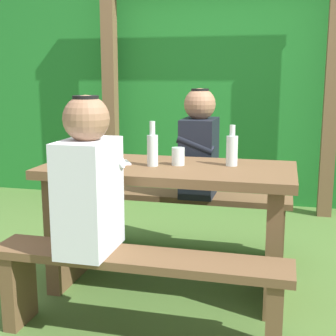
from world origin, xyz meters
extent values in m
plane|color=#496C2E|center=(0.00, 0.00, 0.00)|extent=(12.00, 12.00, 0.00)
cube|color=#207628|center=(0.00, 2.35, 1.06)|extent=(6.40, 0.75, 2.13)
cube|color=brown|center=(-1.00, 1.73, 1.03)|extent=(0.12, 0.12, 2.07)
cube|color=brown|center=(1.00, 1.73, 1.03)|extent=(0.12, 0.12, 2.07)
cube|color=brown|center=(0.00, 0.00, 0.70)|extent=(1.40, 0.64, 0.05)
cube|color=brown|center=(-0.60, 0.00, 0.34)|extent=(0.08, 0.54, 0.68)
cube|color=brown|center=(0.60, 0.00, 0.34)|extent=(0.08, 0.54, 0.68)
cube|color=brown|center=(0.00, -0.57, 0.40)|extent=(1.40, 0.24, 0.04)
cube|color=brown|center=(-0.62, -0.57, 0.19)|extent=(0.07, 0.22, 0.38)
cube|color=brown|center=(0.62, -0.57, 0.19)|extent=(0.07, 0.22, 0.38)
cube|color=brown|center=(0.00, 0.57, 0.40)|extent=(1.40, 0.24, 0.04)
cube|color=brown|center=(-0.62, 0.57, 0.19)|extent=(0.07, 0.22, 0.38)
cube|color=brown|center=(0.62, 0.57, 0.19)|extent=(0.07, 0.22, 0.38)
cube|color=silver|center=(-0.23, -0.57, 0.68)|extent=(0.22, 0.34, 0.52)
sphere|color=#936B4C|center=(-0.23, -0.57, 1.03)|extent=(0.21, 0.21, 0.21)
cylinder|color=black|center=(-0.23, -0.57, 1.12)|extent=(0.12, 0.12, 0.02)
cylinder|color=silver|center=(-0.23, -0.43, 0.78)|extent=(0.25, 0.07, 0.15)
cube|color=black|center=(0.07, 0.57, 0.68)|extent=(0.22, 0.34, 0.52)
sphere|color=#936B4C|center=(0.07, 0.57, 1.03)|extent=(0.21, 0.21, 0.21)
cylinder|color=black|center=(0.07, 0.57, 1.12)|extent=(0.12, 0.12, 0.02)
cylinder|color=black|center=(0.07, 0.43, 0.78)|extent=(0.25, 0.07, 0.15)
cylinder|color=silver|center=(0.05, 0.03, 0.78)|extent=(0.07, 0.07, 0.10)
cylinder|color=silver|center=(-0.08, -0.03, 0.81)|extent=(0.06, 0.06, 0.17)
cylinder|color=silver|center=(-0.08, -0.03, 0.94)|extent=(0.03, 0.03, 0.08)
cylinder|color=silver|center=(0.35, 0.09, 0.81)|extent=(0.06, 0.06, 0.17)
cylinder|color=silver|center=(0.35, 0.09, 0.92)|extent=(0.03, 0.03, 0.06)
cube|color=silver|center=(-0.27, 0.01, 0.73)|extent=(0.13, 0.16, 0.01)
camera|label=1|loc=(0.63, -2.51, 1.23)|focal=50.47mm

